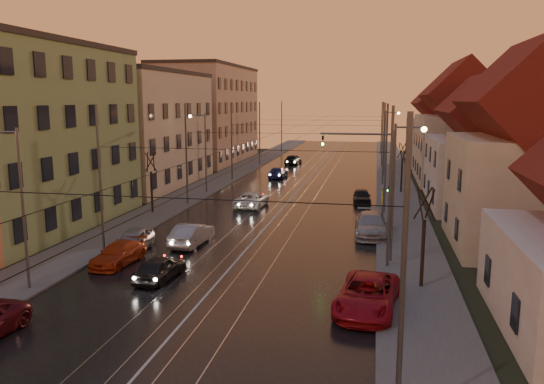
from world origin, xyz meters
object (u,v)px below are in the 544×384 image
Objects in this scene: street_lamp_2 at (203,145)px; parked_left_3 at (133,241)px; driving_car_4 at (293,160)px; driving_car_3 at (278,173)px; street_lamp_3 at (387,136)px; driving_car_1 at (192,234)px; parked_right_0 at (367,295)px; parked_left_2 at (118,254)px; driving_car_2 at (252,200)px; parked_right_1 at (371,225)px; driving_car_0 at (160,268)px; street_lamp_0 at (16,193)px; street_lamp_1 at (399,180)px; parked_right_2 at (362,196)px; traffic_light_mast at (378,167)px.

parked_left_3 is (2.36, -20.77, -4.17)m from street_lamp_2.
driving_car_3 is at bearing 96.32° from driving_car_4.
street_lamp_3 is 16.52m from driving_car_4.
driving_car_3 is (-12.80, -4.11, -4.23)m from street_lamp_3.
parked_right_0 reaches higher than driving_car_1.
driving_car_3 is at bearing 90.13° from parked_left_2.
driving_car_1 is 0.81× the size of parked_right_0.
driving_car_2 is at bearing 93.00° from driving_car_3.
driving_car_2 is at bearing 139.73° from parked_right_1.
street_lamp_3 is 40.25m from parked_left_3.
driving_car_1 is at bearing -78.79° from driving_car_0.
street_lamp_1 is at bearing 23.72° from street_lamp_0.
parked_left_2 is 24.81m from parked_right_2.
street_lamp_2 is 24.24m from street_lamp_3.
driving_car_0 is at bearing -116.85° from parked_right_2.
street_lamp_1 reaches higher than driving_car_3.
driving_car_0 is 19.43m from driving_car_2.
parked_right_0 is (14.34, -6.59, 0.03)m from parked_left_3.
driving_car_4 is at bearing 106.04° from street_lamp_1.
driving_car_0 is 5.81m from parked_left_3.
street_lamp_2 is 1.00× the size of street_lamp_3.
street_lamp_3 is at bearing 87.73° from traffic_light_mast.
street_lamp_0 is at bearing 82.24° from driving_car_3.
street_lamp_2 is 1.79× the size of driving_car_4.
street_lamp_2 is at bearing 168.21° from parked_right_2.
driving_car_3 is 13.40m from driving_car_4.
traffic_light_mast is at bearing 113.09° from driving_car_4.
driving_car_1 reaches higher than driving_car_2.
street_lamp_0 is 17.22m from parked_right_0.
driving_car_0 is 1.00× the size of parked_right_2.
street_lamp_0 reaches higher than driving_car_2.
driving_car_3 is (0.04, 30.44, -0.06)m from driving_car_1.
parked_right_0 reaches higher than driving_car_2.
parked_left_2 is (-14.47, -11.22, -3.98)m from traffic_light_mast.
parked_right_1 is at bearing -154.63° from driving_car_1.
traffic_light_mast is 18.73m from parked_left_2.
street_lamp_2 is at bearing -70.86° from driving_car_1.
parked_right_2 is at bearing -119.43° from driving_car_1.
driving_car_1 is 3.74m from parked_left_3.
street_lamp_1 is 8.08m from traffic_light_mast.
street_lamp_1 is 27.05m from street_lamp_2.
driving_car_2 is (0.34, 19.43, 0.03)m from driving_car_0.
parked_right_0 is at bearing 117.43° from driving_car_2.
driving_car_1 is at bearing 64.33° from parked_left_2.
street_lamp_1 is 18.49m from parked_right_2.
parked_left_2 is 1.12× the size of parked_right_2.
street_lamp_0 is at bearing -142.28° from parked_right_1.
street_lamp_0 is at bearing -170.86° from parked_right_0.
driving_car_4 is at bearing 103.89° from parked_right_1.
driving_car_0 is 0.86× the size of driving_car_1.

